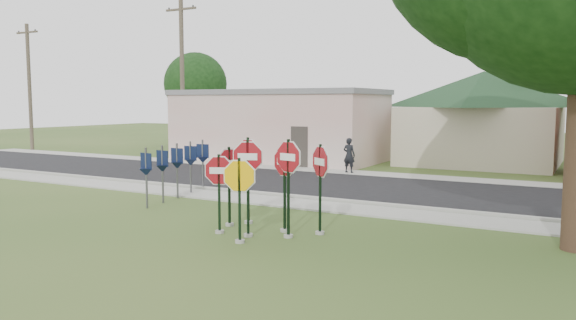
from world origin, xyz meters
The scene contains 20 objects.
ground centered at (0.00, 0.00, 0.00)m, with size 120.00×120.00×0.00m, color #32511E.
sidewalk_near centered at (0.00, 5.50, 0.03)m, with size 60.00×1.60×0.06m, color #999990.
road centered at (0.00, 10.00, 0.02)m, with size 60.00×7.00×0.04m, color black.
sidewalk_far centered at (0.00, 14.30, 0.03)m, with size 60.00×1.60×0.06m, color #999990.
curb centered at (0.00, 6.50, 0.07)m, with size 60.00×0.20×0.14m, color #999990.
stop_sign_center centered at (0.03, 0.85, 1.65)m, with size 1.04×0.40×2.63m.
stop_sign_yellow centered at (0.21, 0.20, 1.34)m, with size 1.03×0.43×2.23m.
stop_sign_left centered at (-0.84, 0.80, 1.34)m, with size 1.00×0.42×2.22m.
stop_sign_right centered at (0.99, 1.27, 1.67)m, with size 1.11×0.31×2.65m.
stop_sign_back_right centered at (0.59, 1.79, 1.51)m, with size 1.07×0.30×2.45m.
stop_sign_back_left centered at (-0.84, 2.19, 1.61)m, with size 1.08×0.24×2.59m.
stop_sign_far_right centered at (1.54, 1.99, 1.56)m, with size 0.94×0.69×2.50m.
stop_sign_far_left centered at (-1.12, 1.66, 1.44)m, with size 0.36×1.12×2.35m.
route_sign_row centered at (-5.40, 4.50, 1.22)m, with size 1.43×4.63×2.00m.
building_stucco centered at (-9.00, 18.00, 2.15)m, with size 12.20×6.20×4.20m.
building_house centered at (2.00, 22.00, 3.65)m, with size 11.60×11.60×6.20m.
utility_pole_near centered at (-14.00, 15.20, 4.97)m, with size 2.20×0.26×9.50m.
utility_pole_far centered at (-28.00, 15.20, 4.71)m, with size 2.20×0.26×9.00m.
bg_tree_left centered at (-20.00, 24.00, 4.88)m, with size 4.90×4.90×7.35m.
pedestrian centered at (-2.75, 14.03, 0.91)m, with size 0.62×0.41×1.70m, color black.
Camera 1 is at (7.87, -11.07, 3.46)m, focal length 35.00 mm.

